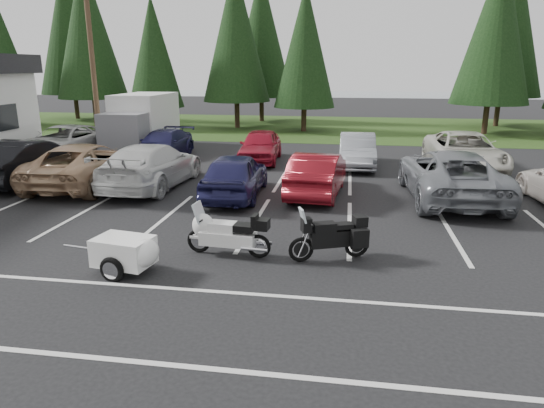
{
  "coord_description": "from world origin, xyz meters",
  "views": [
    {
      "loc": [
        3.04,
        -12.01,
        4.32
      ],
      "look_at": [
        1.24,
        -0.5,
        1.01
      ],
      "focal_mm": 32.0,
      "sensor_mm": 36.0,
      "label": 1
    }
  ],
  "objects_px": {
    "cargo_trailer": "(124,255)",
    "adventure_motorcycle": "(330,233)",
    "car_far_4": "(464,152)",
    "car_far_2": "(260,146)",
    "car_near_3": "(152,165)",
    "box_truck": "(138,123)",
    "car_near_2": "(85,164)",
    "car_near_4": "(235,175)",
    "car_far_1": "(163,144)",
    "car_near_6": "(450,175)",
    "car_far_0": "(64,142)",
    "car_far_3": "(357,150)",
    "touring_motorcycle": "(228,230)",
    "utility_pole": "(92,59)",
    "car_near_1": "(29,161)",
    "car_near_5": "(317,174)"
  },
  "relations": [
    {
      "from": "cargo_trailer",
      "to": "adventure_motorcycle",
      "type": "distance_m",
      "value": 4.59
    },
    {
      "from": "car_far_4",
      "to": "car_far_2",
      "type": "bearing_deg",
      "value": 174.2
    },
    {
      "from": "car_near_3",
      "to": "adventure_motorcycle",
      "type": "distance_m",
      "value": 9.11
    },
    {
      "from": "box_truck",
      "to": "car_near_2",
      "type": "height_order",
      "value": "box_truck"
    },
    {
      "from": "car_near_2",
      "to": "car_near_3",
      "type": "relative_size",
      "value": 1.03
    },
    {
      "from": "car_near_4",
      "to": "car_far_1",
      "type": "bearing_deg",
      "value": -53.78
    },
    {
      "from": "car_near_6",
      "to": "car_far_2",
      "type": "xyz_separation_m",
      "value": [
        -7.48,
        5.66,
        -0.1
      ]
    },
    {
      "from": "car_far_0",
      "to": "car_far_3",
      "type": "height_order",
      "value": "car_far_0"
    },
    {
      "from": "car_near_6",
      "to": "car_far_0",
      "type": "xyz_separation_m",
      "value": [
        -17.11,
        5.1,
        -0.06
      ]
    },
    {
      "from": "car_near_6",
      "to": "car_far_1",
      "type": "bearing_deg",
      "value": -27.25
    },
    {
      "from": "car_far_4",
      "to": "touring_motorcycle",
      "type": "relative_size",
      "value": 2.55
    },
    {
      "from": "utility_pole",
      "to": "car_far_1",
      "type": "relative_size",
      "value": 1.94
    },
    {
      "from": "car_far_2",
      "to": "car_far_1",
      "type": "bearing_deg",
      "value": 176.14
    },
    {
      "from": "car_far_4",
      "to": "adventure_motorcycle",
      "type": "relative_size",
      "value": 2.72
    },
    {
      "from": "car_far_1",
      "to": "car_far_2",
      "type": "distance_m",
      "value": 4.84
    },
    {
      "from": "car_far_1",
      "to": "adventure_motorcycle",
      "type": "distance_m",
      "value": 14.56
    },
    {
      "from": "car_far_3",
      "to": "touring_motorcycle",
      "type": "distance_m",
      "value": 11.69
    },
    {
      "from": "box_truck",
      "to": "car_far_1",
      "type": "height_order",
      "value": "box_truck"
    },
    {
      "from": "car_near_2",
      "to": "adventure_motorcycle",
      "type": "relative_size",
      "value": 2.68
    },
    {
      "from": "car_near_1",
      "to": "car_far_1",
      "type": "distance_m",
      "value": 6.54
    },
    {
      "from": "car_near_4",
      "to": "touring_motorcycle",
      "type": "distance_m",
      "value": 5.42
    },
    {
      "from": "car_far_0",
      "to": "car_far_4",
      "type": "xyz_separation_m",
      "value": [
        18.62,
        -0.11,
        0.03
      ]
    },
    {
      "from": "car_near_4",
      "to": "car_far_4",
      "type": "height_order",
      "value": "car_far_4"
    },
    {
      "from": "car_far_0",
      "to": "car_far_2",
      "type": "height_order",
      "value": "car_far_0"
    },
    {
      "from": "car_far_4",
      "to": "cargo_trailer",
      "type": "distance_m",
      "value": 15.72
    },
    {
      "from": "car_near_2",
      "to": "car_far_2",
      "type": "distance_m",
      "value": 8.02
    },
    {
      "from": "car_near_5",
      "to": "car_far_1",
      "type": "bearing_deg",
      "value": -31.63
    },
    {
      "from": "utility_pole",
      "to": "car_far_1",
      "type": "xyz_separation_m",
      "value": [
        4.17,
        -1.67,
        -4.02
      ]
    },
    {
      "from": "car_near_4",
      "to": "cargo_trailer",
      "type": "height_order",
      "value": "car_near_4"
    },
    {
      "from": "car_near_4",
      "to": "car_far_3",
      "type": "height_order",
      "value": "car_near_4"
    },
    {
      "from": "utility_pole",
      "to": "car_near_3",
      "type": "height_order",
      "value": "utility_pole"
    },
    {
      "from": "utility_pole",
      "to": "car_far_2",
      "type": "xyz_separation_m",
      "value": [
        9.01,
        -1.78,
        -3.96
      ]
    },
    {
      "from": "touring_motorcycle",
      "to": "adventure_motorcycle",
      "type": "bearing_deg",
      "value": 7.55
    },
    {
      "from": "box_truck",
      "to": "car_near_1",
      "type": "height_order",
      "value": "box_truck"
    },
    {
      "from": "utility_pole",
      "to": "box_truck",
      "type": "distance_m",
      "value": 3.85
    },
    {
      "from": "utility_pole",
      "to": "adventure_motorcycle",
      "type": "xyz_separation_m",
      "value": [
        12.73,
        -13.45,
        -4.05
      ]
    },
    {
      "from": "car_far_1",
      "to": "car_near_3",
      "type": "bearing_deg",
      "value": -69.99
    },
    {
      "from": "car_near_6",
      "to": "car_far_3",
      "type": "height_order",
      "value": "car_near_6"
    },
    {
      "from": "car_near_5",
      "to": "car_near_3",
      "type": "bearing_deg",
      "value": 3.41
    },
    {
      "from": "car_near_1",
      "to": "adventure_motorcycle",
      "type": "bearing_deg",
      "value": 153.99
    },
    {
      "from": "utility_pole",
      "to": "car_far_3",
      "type": "xyz_separation_m",
      "value": [
        13.49,
        -2.29,
        -3.98
      ]
    },
    {
      "from": "car_near_4",
      "to": "car_far_2",
      "type": "xyz_separation_m",
      "value": [
        -0.29,
        6.46,
        -0.02
      ]
    },
    {
      "from": "car_near_1",
      "to": "car_far_1",
      "type": "xyz_separation_m",
      "value": [
        3.17,
        5.72,
        -0.16
      ]
    },
    {
      "from": "utility_pole",
      "to": "car_near_4",
      "type": "height_order",
      "value": "utility_pole"
    },
    {
      "from": "car_near_1",
      "to": "car_near_6",
      "type": "distance_m",
      "value": 15.49
    },
    {
      "from": "car_near_3",
      "to": "car_near_1",
      "type": "bearing_deg",
      "value": 2.79
    },
    {
      "from": "touring_motorcycle",
      "to": "cargo_trailer",
      "type": "bearing_deg",
      "value": -141.41
    },
    {
      "from": "car_near_5",
      "to": "car_far_1",
      "type": "height_order",
      "value": "car_near_5"
    },
    {
      "from": "box_truck",
      "to": "car_near_2",
      "type": "bearing_deg",
      "value": -80.16
    },
    {
      "from": "car_near_1",
      "to": "car_far_2",
      "type": "relative_size",
      "value": 1.17
    }
  ]
}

